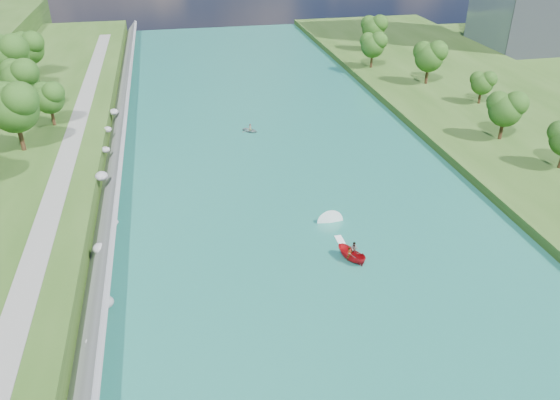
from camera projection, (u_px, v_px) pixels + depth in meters
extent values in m
plane|color=#2D5119|center=(339.00, 294.00, 60.36)|extent=(260.00, 260.00, 0.00)
cube|color=#1B6759|center=(297.00, 205.00, 77.39)|extent=(55.00, 240.00, 0.10)
cube|color=slate|center=(107.00, 214.00, 71.93)|extent=(3.54, 236.00, 4.05)
ellipsoid|color=gray|center=(90.00, 342.00, 51.31)|extent=(1.04, 1.10, 0.62)
ellipsoid|color=gray|center=(106.00, 302.00, 57.75)|extent=(1.59, 1.72, 1.15)
ellipsoid|color=gray|center=(99.00, 248.00, 64.72)|extent=(1.53, 1.66, 1.21)
ellipsoid|color=gray|center=(114.00, 222.00, 71.98)|extent=(1.20, 1.25, 0.73)
ellipsoid|color=gray|center=(101.00, 176.00, 77.81)|extent=(1.79, 2.08, 1.17)
ellipsoid|color=gray|center=(105.00, 150.00, 86.96)|extent=(1.53, 1.38, 0.91)
ellipsoid|color=gray|center=(107.00, 129.00, 93.95)|extent=(1.42, 1.52, 0.96)
ellipsoid|color=gray|center=(114.00, 112.00, 102.72)|extent=(1.68, 2.06, 1.07)
cube|color=gray|center=(51.00, 207.00, 69.89)|extent=(3.00, 200.00, 0.10)
ellipsoid|color=#154412|center=(14.00, 111.00, 82.56)|extent=(7.74, 7.74, 12.91)
ellipsoid|color=#154412|center=(49.00, 100.00, 92.72)|extent=(5.45, 5.45, 9.08)
ellipsoid|color=#154412|center=(21.00, 81.00, 97.59)|extent=(7.02, 7.02, 11.70)
ellipsoid|color=#154412|center=(9.00, 58.00, 107.62)|extent=(8.13, 8.13, 13.55)
ellipsoid|color=#154412|center=(29.00, 50.00, 117.18)|extent=(6.92, 6.92, 11.53)
ellipsoid|color=#154412|center=(505.00, 111.00, 92.18)|extent=(6.02, 6.02, 10.03)
ellipsoid|color=#154412|center=(482.00, 85.00, 108.80)|extent=(4.66, 4.66, 7.76)
ellipsoid|color=#154412|center=(429.00, 59.00, 119.44)|extent=(6.70, 6.70, 11.17)
ellipsoid|color=#154412|center=(373.00, 47.00, 131.04)|extent=(6.00, 6.00, 10.00)
ellipsoid|color=#154412|center=(373.00, 30.00, 145.57)|extent=(6.51, 6.51, 10.84)
imported|color=#B00E14|center=(351.00, 255.00, 65.35)|extent=(3.44, 4.41, 1.61)
imported|color=#66605B|center=(349.00, 254.00, 64.74)|extent=(0.75, 0.64, 1.73)
imported|color=#66605B|center=(354.00, 249.00, 65.65)|extent=(1.09, 1.00, 1.80)
cube|color=white|center=(343.00, 246.00, 68.29)|extent=(0.90, 5.00, 0.06)
imported|color=gray|center=(250.00, 130.00, 101.02)|extent=(3.69, 3.69, 0.63)
imported|color=#66605B|center=(250.00, 127.00, 100.75)|extent=(0.66, 0.50, 1.23)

